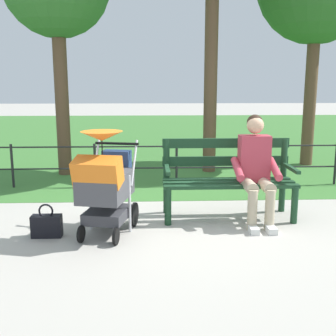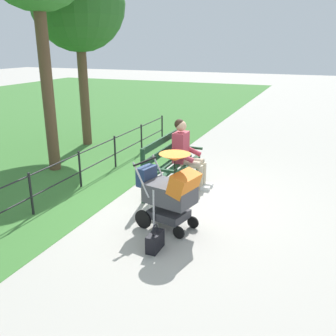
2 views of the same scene
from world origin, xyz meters
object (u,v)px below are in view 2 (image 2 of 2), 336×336
object	(u,v)px
stroller	(170,190)
handbag	(155,241)
person_on_bench	(186,151)
park_bench	(169,162)
tree_behind_fence	(78,4)

from	to	relation	value
stroller	handbag	bearing A→B (deg)	3.93
person_on_bench	handbag	size ratio (longest dim) A/B	3.45
handbag	person_on_bench	bearing A→B (deg)	-169.93
stroller	handbag	distance (m)	0.80
park_bench	tree_behind_fence	bearing A→B (deg)	-124.19
person_on_bench	tree_behind_fence	bearing A→B (deg)	-118.94
park_bench	tree_behind_fence	distance (m)	4.96
park_bench	stroller	bearing A→B (deg)	22.67
tree_behind_fence	person_on_bench	bearing A→B (deg)	61.06
person_on_bench	stroller	bearing A→B (deg)	12.30
park_bench	stroller	xyz separation A→B (m)	(1.44, 0.60, 0.07)
park_bench	person_on_bench	distance (m)	0.40
park_bench	handbag	distance (m)	2.21
person_on_bench	stroller	world-z (taller)	person_on_bench
stroller	park_bench	bearing A→B (deg)	-157.33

